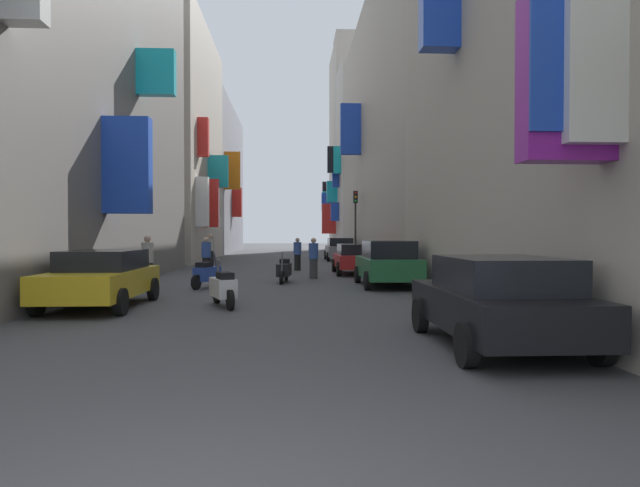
{
  "coord_description": "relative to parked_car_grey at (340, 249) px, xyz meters",
  "views": [
    {
      "loc": [
        0.69,
        -3.01,
        1.77
      ],
      "look_at": [
        2.22,
        26.84,
        1.24
      ],
      "focal_mm": 30.4,
      "sensor_mm": 36.0,
      "label": 1
    }
  ],
  "objects": [
    {
      "name": "ground_plane",
      "position": [
        -3.87,
        -3.04,
        -0.78
      ],
      "size": [
        140.0,
        140.0,
        0.0
      ],
      "primitive_type": "plane",
      "color": "#424244"
    },
    {
      "name": "building_left_mid_b",
      "position": [
        -11.86,
        1.63,
        7.08
      ],
      "size": [
        7.36,
        13.92,
        15.74
      ],
      "color": "#B2A899",
      "rests_on": "ground"
    },
    {
      "name": "building_left_mid_c",
      "position": [
        -11.86,
        17.77,
        6.23
      ],
      "size": [
        7.31,
        18.36,
        14.04
      ],
      "color": "gray",
      "rests_on": "ground"
    },
    {
      "name": "building_right_near",
      "position": [
        4.11,
        -24.31,
        5.28
      ],
      "size": [
        7.22,
        17.49,
        12.14
      ],
      "color": "#B2A899",
      "rests_on": "ground"
    },
    {
      "name": "building_right_mid_a",
      "position": [
        4.13,
        -2.76,
        7.06
      ],
      "size": [
        7.28,
        25.56,
        15.69
      ],
      "color": "#9E9384",
      "rests_on": "ground"
    },
    {
      "name": "building_right_mid_b",
      "position": [
        4.11,
        13.5,
        7.8
      ],
      "size": [
        7.17,
        6.96,
        17.19
      ],
      "color": "#B2A899",
      "rests_on": "ground"
    },
    {
      "name": "building_right_mid_c",
      "position": [
        4.09,
        18.86,
        10.05
      ],
      "size": [
        7.37,
        3.78,
        21.81
      ],
      "color": "#B2A899",
      "rests_on": "ground"
    },
    {
      "name": "building_right_far",
      "position": [
        4.12,
        23.86,
        9.89
      ],
      "size": [
        6.87,
        6.21,
        21.38
      ],
      "color": "#BCB29E",
      "rests_on": "ground"
    },
    {
      "name": "parked_car_grey",
      "position": [
        0.0,
        0.0,
        0.0
      ],
      "size": [
        1.93,
        4.07,
        1.5
      ],
      "color": "slate",
      "rests_on": "ground"
    },
    {
      "name": "parked_car_red",
      "position": [
        -0.39,
        -12.32,
        -0.07
      ],
      "size": [
        1.87,
        3.98,
        1.33
      ],
      "color": "#B21E1E",
      "rests_on": "ground"
    },
    {
      "name": "parked_car_black",
      "position": [
        0.02,
        -27.82,
        -0.04
      ],
      "size": [
        1.99,
        3.93,
        1.41
      ],
      "color": "black",
      "rests_on": "ground"
    },
    {
      "name": "parked_car_yellow",
      "position": [
        -7.76,
        -22.8,
        -0.05
      ],
      "size": [
        1.96,
        4.11,
        1.37
      ],
      "color": "gold",
      "rests_on": "ground"
    },
    {
      "name": "parked_car_green",
      "position": [
        0.03,
        -17.98,
        0.01
      ],
      "size": [
        1.9,
        3.94,
        1.54
      ],
      "color": "#236638",
      "rests_on": "ground"
    },
    {
      "name": "scooter_black",
      "position": [
        -3.48,
        -16.3,
        -0.32
      ],
      "size": [
        0.56,
        1.99,
        1.13
      ],
      "color": "black",
      "rests_on": "ground"
    },
    {
      "name": "scooter_blue",
      "position": [
        -5.97,
        -18.2,
        -0.32
      ],
      "size": [
        0.82,
        1.73,
        1.13
      ],
      "color": "#2D4CAD",
      "rests_on": "ground"
    },
    {
      "name": "scooter_white",
      "position": [
        -4.85,
        -22.87,
        -0.32
      ],
      "size": [
        0.81,
        1.79,
        1.13
      ],
      "color": "silver",
      "rests_on": "ground"
    },
    {
      "name": "pedestrian_crossing",
      "position": [
        -2.93,
        -9.83,
        -0.0
      ],
      "size": [
        0.52,
        0.52,
        1.58
      ],
      "color": "black",
      "rests_on": "ground"
    },
    {
      "name": "pedestrian_near_left",
      "position": [
        -2.34,
        -14.7,
        0.02
      ],
      "size": [
        0.41,
        0.41,
        1.62
      ],
      "color": "#393939",
      "rests_on": "ground"
    },
    {
      "name": "pedestrian_near_right",
      "position": [
        -6.73,
        -13.54,
        0.03
      ],
      "size": [
        0.41,
        0.41,
        1.65
      ],
      "color": "black",
      "rests_on": "ground"
    },
    {
      "name": "pedestrian_mid_street",
      "position": [
        -7.56,
        -6.75,
        0.1
      ],
      "size": [
        0.47,
        0.47,
        1.77
      ],
      "color": "black",
      "rests_on": "ground"
    },
    {
      "name": "pedestrian_far_away",
      "position": [
        -7.86,
        -18.31,
        0.07
      ],
      "size": [
        0.54,
        0.54,
        1.72
      ],
      "color": "black",
      "rests_on": "ground"
    },
    {
      "name": "traffic_light_near_corner",
      "position": [
        0.72,
        -2.75,
        2.22
      ],
      "size": [
        0.26,
        0.34,
        4.43
      ],
      "color": "#2D2D2D",
      "rests_on": "ground"
    }
  ]
}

